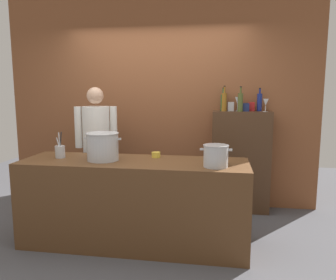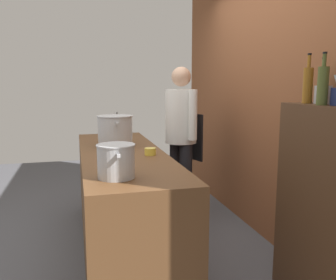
{
  "view_description": "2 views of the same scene",
  "coord_description": "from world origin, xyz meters",
  "px_view_note": "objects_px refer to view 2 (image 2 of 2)",
  "views": [
    {
      "loc": [
        0.87,
        -3.24,
        1.62
      ],
      "look_at": [
        0.29,
        0.41,
        1.06
      ],
      "focal_mm": 35.25,
      "sensor_mm": 36.0,
      "label": 1
    },
    {
      "loc": [
        3.01,
        -0.37,
        1.48
      ],
      "look_at": [
        0.11,
        0.38,
        1.01
      ],
      "focal_mm": 37.99,
      "sensor_mm": 36.0,
      "label": 2
    }
  ],
  "objects_px": {
    "stockpot_small": "(116,161)",
    "wine_bottle_amber": "(308,84)",
    "butter_jar": "(150,151)",
    "utensil_crock": "(115,131)",
    "wine_bottle_olive": "(323,85)",
    "wine_bottle_green": "(322,86)",
    "stockpot_large": "(115,131)",
    "spice_tin_silver": "(323,95)",
    "chef": "(181,131)"
  },
  "relations": [
    {
      "from": "stockpot_small",
      "to": "wine_bottle_olive",
      "type": "height_order",
      "value": "wine_bottle_olive"
    },
    {
      "from": "wine_bottle_olive",
      "to": "wine_bottle_amber",
      "type": "distance_m",
      "value": 0.21
    },
    {
      "from": "stockpot_large",
      "to": "wine_bottle_amber",
      "type": "relative_size",
      "value": 1.2
    },
    {
      "from": "butter_jar",
      "to": "utensil_crock",
      "type": "bearing_deg",
      "value": -170.1
    },
    {
      "from": "chef",
      "to": "butter_jar",
      "type": "xyz_separation_m",
      "value": [
        0.88,
        -0.53,
        -0.04
      ]
    },
    {
      "from": "wine_bottle_green",
      "to": "wine_bottle_olive",
      "type": "bearing_deg",
      "value": -37.43
    },
    {
      "from": "wine_bottle_olive",
      "to": "wine_bottle_green",
      "type": "bearing_deg",
      "value": 142.57
    },
    {
      "from": "chef",
      "to": "stockpot_small",
      "type": "relative_size",
      "value": 5.45
    },
    {
      "from": "chef",
      "to": "wine_bottle_green",
      "type": "distance_m",
      "value": 1.75
    },
    {
      "from": "stockpot_large",
      "to": "stockpot_small",
      "type": "distance_m",
      "value": 1.17
    },
    {
      "from": "wine_bottle_green",
      "to": "wine_bottle_amber",
      "type": "height_order",
      "value": "wine_bottle_amber"
    },
    {
      "from": "wine_bottle_olive",
      "to": "stockpot_small",
      "type": "bearing_deg",
      "value": -102.91
    },
    {
      "from": "wine_bottle_amber",
      "to": "stockpot_small",
      "type": "bearing_deg",
      "value": -93.56
    },
    {
      "from": "wine_bottle_olive",
      "to": "spice_tin_silver",
      "type": "distance_m",
      "value": 0.16
    },
    {
      "from": "utensil_crock",
      "to": "wine_bottle_green",
      "type": "relative_size",
      "value": 0.91
    },
    {
      "from": "stockpot_small",
      "to": "wine_bottle_olive",
      "type": "relative_size",
      "value": 0.95
    },
    {
      "from": "wine_bottle_amber",
      "to": "stockpot_large",
      "type": "bearing_deg",
      "value": -137.02
    },
    {
      "from": "utensil_crock",
      "to": "wine_bottle_amber",
      "type": "distance_m",
      "value": 2.13
    },
    {
      "from": "stockpot_small",
      "to": "wine_bottle_amber",
      "type": "xyz_separation_m",
      "value": [
        0.08,
        1.28,
        0.47
      ]
    },
    {
      "from": "utensil_crock",
      "to": "wine_bottle_amber",
      "type": "bearing_deg",
      "value": 32.4
    },
    {
      "from": "butter_jar",
      "to": "wine_bottle_green",
      "type": "xyz_separation_m",
      "value": [
        0.71,
        1.05,
        0.54
      ]
    },
    {
      "from": "utensil_crock",
      "to": "stockpot_small",
      "type": "bearing_deg",
      "value": -5.92
    },
    {
      "from": "butter_jar",
      "to": "wine_bottle_green",
      "type": "height_order",
      "value": "wine_bottle_green"
    },
    {
      "from": "spice_tin_silver",
      "to": "stockpot_small",
      "type": "bearing_deg",
      "value": -97.18
    },
    {
      "from": "wine_bottle_olive",
      "to": "wine_bottle_green",
      "type": "distance_m",
      "value": 0.27
    },
    {
      "from": "stockpot_small",
      "to": "butter_jar",
      "type": "xyz_separation_m",
      "value": [
        -0.65,
        0.35,
        -0.08
      ]
    },
    {
      "from": "wine_bottle_olive",
      "to": "wine_bottle_green",
      "type": "relative_size",
      "value": 1.04
    },
    {
      "from": "stockpot_small",
      "to": "wine_bottle_green",
      "type": "xyz_separation_m",
      "value": [
        0.07,
        1.4,
        0.46
      ]
    },
    {
      "from": "chef",
      "to": "wine_bottle_amber",
      "type": "bearing_deg",
      "value": 176.82
    },
    {
      "from": "stockpot_large",
      "to": "stockpot_small",
      "type": "bearing_deg",
      "value": -5.96
    },
    {
      "from": "stockpot_large",
      "to": "butter_jar",
      "type": "height_order",
      "value": "stockpot_large"
    },
    {
      "from": "stockpot_small",
      "to": "wine_bottle_amber",
      "type": "bearing_deg",
      "value": 86.44
    },
    {
      "from": "utensil_crock",
      "to": "wine_bottle_olive",
      "type": "distance_m",
      "value": 2.28
    },
    {
      "from": "stockpot_small",
      "to": "spice_tin_silver",
      "type": "bearing_deg",
      "value": 82.82
    },
    {
      "from": "stockpot_large",
      "to": "utensil_crock",
      "type": "bearing_deg",
      "value": 174.19
    },
    {
      "from": "stockpot_large",
      "to": "wine_bottle_green",
      "type": "relative_size",
      "value": 1.28
    },
    {
      "from": "wine_bottle_olive",
      "to": "butter_jar",
      "type": "bearing_deg",
      "value": -136.34
    },
    {
      "from": "wine_bottle_green",
      "to": "spice_tin_silver",
      "type": "relative_size",
      "value": 2.59
    },
    {
      "from": "wine_bottle_green",
      "to": "spice_tin_silver",
      "type": "height_order",
      "value": "wine_bottle_green"
    },
    {
      "from": "stockpot_large",
      "to": "butter_jar",
      "type": "xyz_separation_m",
      "value": [
        0.52,
        0.23,
        -0.11
      ]
    },
    {
      "from": "stockpot_large",
      "to": "wine_bottle_green",
      "type": "height_order",
      "value": "wine_bottle_green"
    },
    {
      "from": "chef",
      "to": "utensil_crock",
      "type": "distance_m",
      "value": 0.72
    },
    {
      "from": "chef",
      "to": "wine_bottle_green",
      "type": "bearing_deg",
      "value": -178.99
    },
    {
      "from": "butter_jar",
      "to": "spice_tin_silver",
      "type": "xyz_separation_m",
      "value": [
        0.81,
        0.98,
        0.48
      ]
    },
    {
      "from": "stockpot_large",
      "to": "wine_bottle_olive",
      "type": "height_order",
      "value": "wine_bottle_olive"
    },
    {
      "from": "chef",
      "to": "wine_bottle_olive",
      "type": "relative_size",
      "value": 5.17
    },
    {
      "from": "utensil_crock",
      "to": "wine_bottle_amber",
      "type": "height_order",
      "value": "wine_bottle_amber"
    },
    {
      "from": "chef",
      "to": "stockpot_small",
      "type": "xyz_separation_m",
      "value": [
        1.52,
        -0.88,
        0.04
      ]
    },
    {
      "from": "stockpot_small",
      "to": "spice_tin_silver",
      "type": "relative_size",
      "value": 2.57
    },
    {
      "from": "wine_bottle_amber",
      "to": "butter_jar",
      "type": "bearing_deg",
      "value": -127.99
    }
  ]
}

